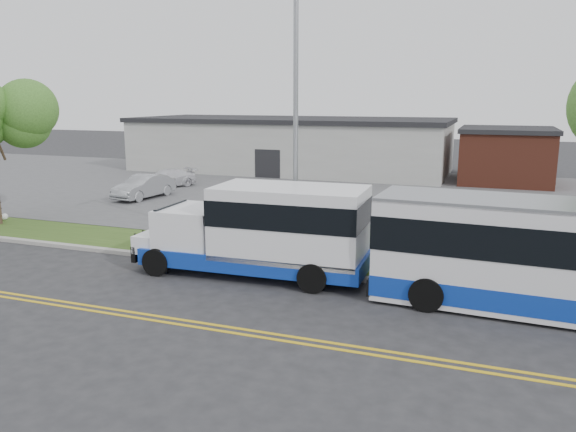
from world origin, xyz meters
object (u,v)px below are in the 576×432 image
at_px(shuttle_bus, 268,228).
at_px(parked_car_a, 144,187).
at_px(parked_car_b, 166,178).
at_px(streetlight_near, 295,118).

relative_size(shuttle_bus, parked_car_a, 1.94).
bearing_deg(parked_car_a, parked_car_b, 111.30).
distance_m(streetlight_near, shuttle_bus, 4.16).
height_order(parked_car_a, parked_car_b, parked_car_a).
bearing_deg(parked_car_a, streetlight_near, -27.93).
height_order(streetlight_near, parked_car_b, streetlight_near).
bearing_deg(streetlight_near, parked_car_a, 145.16).
height_order(shuttle_bus, parked_car_b, shuttle_bus).
bearing_deg(parked_car_b, shuttle_bus, -18.56).
relative_size(parked_car_a, parked_car_b, 1.04).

